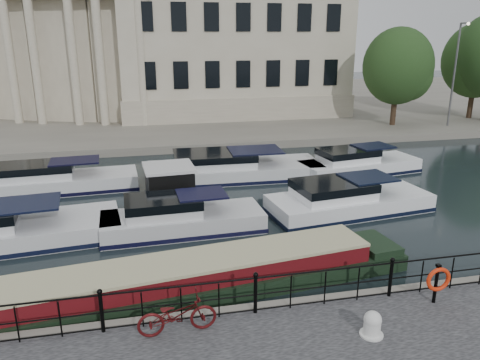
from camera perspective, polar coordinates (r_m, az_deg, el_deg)
name	(u,v)px	position (r m, az deg, el deg)	size (l,w,h in m)	color
ground_plane	(238,288)	(15.42, -0.24, -13.05)	(160.00, 160.00, 0.00)	black
far_bank	(164,105)	(52.61, -9.27, 9.01)	(120.00, 42.00, 0.55)	#6B665B
railing	(255,291)	(12.92, 1.90, -13.41)	(24.14, 0.14, 1.22)	black
civic_building	(153,42)	(47.73, -10.60, 16.26)	(53.55, 31.84, 16.85)	#ADA38C
bicycle	(177,314)	(12.33, -7.68, -15.93)	(0.70, 2.00, 1.05)	#460C0D
mooring_bollard	(372,324)	(12.70, 15.83, -16.55)	(0.60, 0.60, 0.67)	silver
life_ring_post	(438,280)	(14.34, 23.00, -11.15)	(0.73, 0.20, 1.19)	black
narrowboat	(187,285)	(14.96, -6.49, -12.59)	(15.17, 3.91, 1.55)	black
harbour_hut	(170,190)	(21.64, -8.55, -1.25)	(3.18, 2.71, 2.19)	#6B665B
cabin_cruisers	(192,194)	(22.83, -5.83, -1.69)	(26.81, 10.44, 1.99)	silver
trees	(466,62)	(44.57, 25.79, 12.78)	(14.86, 7.44, 9.02)	black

